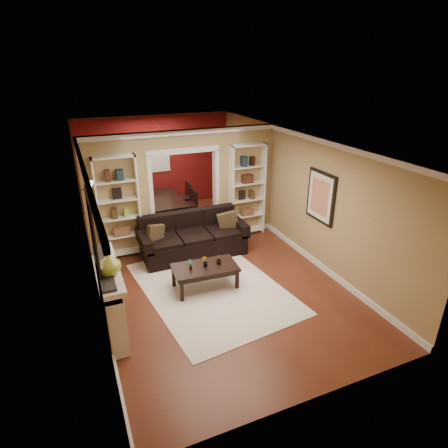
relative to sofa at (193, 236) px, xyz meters
name	(u,v)px	position (x,y,z in m)	size (l,w,h in m)	color
floor	(203,262)	(0.06, -0.45, -0.47)	(8.00, 8.00, 0.00)	brown
ceiling	(200,139)	(0.06, -0.45, 2.23)	(8.00, 8.00, 0.00)	white
wall_back	(156,162)	(0.06, 3.55, 0.88)	(8.00, 8.00, 0.00)	tan
wall_front	(318,316)	(0.06, -4.45, 0.88)	(8.00, 8.00, 0.00)	tan
wall_left	(87,221)	(-2.19, -0.45, 0.88)	(8.00, 8.00, 0.00)	tan
wall_right	(294,192)	(2.31, -0.45, 0.88)	(8.00, 8.00, 0.00)	tan
partition_wall	(184,188)	(0.06, 0.75, 0.88)	(4.50, 0.15, 2.70)	tan
red_back_panel	(157,163)	(0.06, 3.52, 0.85)	(4.44, 0.04, 2.64)	maroon
dining_window	(156,156)	(0.06, 3.48, 1.08)	(0.78, 0.03, 0.98)	#8CA5CC
area_rug	(212,287)	(-0.13, -1.48, -0.46)	(2.41, 3.37, 0.01)	white
sofa	(193,236)	(0.00, 0.00, 0.00)	(2.40, 1.04, 0.94)	black
pillow_left	(156,235)	(-0.85, -0.02, 0.18)	(0.39, 0.11, 0.39)	#4F4022
pillow_right	(228,222)	(0.85, -0.02, 0.21)	(0.45, 0.13, 0.45)	#4F4022
coffee_table	(205,277)	(-0.24, -1.41, -0.24)	(1.23, 0.67, 0.47)	black
plant_left	(190,264)	(-0.52, -1.41, 0.11)	(0.11, 0.08, 0.21)	#336626
plant_center	(205,262)	(-0.24, -1.41, 0.10)	(0.11, 0.09, 0.20)	#336626
plant_right	(219,259)	(0.05, -1.41, 0.09)	(0.10, 0.10, 0.18)	#336626
bookshelf_left	(119,208)	(-1.49, 0.58, 0.68)	(0.90, 0.30, 2.30)	white
bookshelf_right	(247,191)	(1.61, 0.58, 0.68)	(0.90, 0.30, 2.30)	white
fireplace	(112,297)	(-2.03, -1.95, 0.11)	(0.32, 1.70, 1.16)	white
vase	(108,263)	(-2.03, -2.23, 0.88)	(0.36, 0.36, 0.38)	#9EB339
mirror	(92,230)	(-2.17, -1.95, 1.33)	(0.03, 0.95, 1.10)	silver
wall_sconce	(87,188)	(-2.09, 0.10, 1.36)	(0.18, 0.18, 0.22)	#FFE0A5
framed_art	(320,197)	(2.27, -1.45, 1.08)	(0.04, 0.85, 1.05)	black
dining_table	(164,209)	(-0.08, 2.28, -0.15)	(1.01, 1.82, 0.64)	black
dining_chair_nw	(147,211)	(-0.63, 1.98, -0.02)	(0.44, 0.44, 0.89)	black
dining_chair_ne	(186,205)	(0.47, 1.98, -0.03)	(0.44, 0.44, 0.88)	black
dining_chair_sw	(142,205)	(-0.63, 2.58, -0.06)	(0.40, 0.40, 0.82)	black
dining_chair_se	(180,198)	(0.47, 2.58, 0.00)	(0.46, 0.46, 0.93)	black
chandelier	(166,148)	(0.06, 2.25, 1.55)	(0.50, 0.50, 0.30)	black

